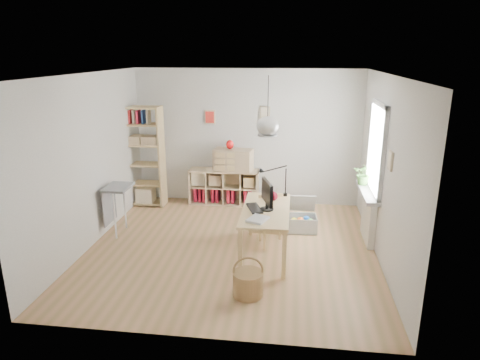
# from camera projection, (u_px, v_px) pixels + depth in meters

# --- Properties ---
(ground) EXTENTS (4.50, 4.50, 0.00)m
(ground) POSITION_uv_depth(u_px,v_px,m) (231.00, 248.00, 6.82)
(ground) COLOR tan
(ground) RESTS_ON ground
(room_shell) EXTENTS (4.50, 4.50, 4.50)m
(room_shell) POSITION_uv_depth(u_px,v_px,m) (268.00, 126.00, 6.03)
(room_shell) COLOR white
(room_shell) RESTS_ON ground
(window_unit) EXTENTS (0.07, 1.16, 1.46)m
(window_unit) POSITION_uv_depth(u_px,v_px,m) (377.00, 149.00, 6.67)
(window_unit) COLOR white
(window_unit) RESTS_ON ground
(radiator) EXTENTS (0.10, 0.80, 0.80)m
(radiator) POSITION_uv_depth(u_px,v_px,m) (369.00, 217.00, 7.01)
(radiator) COLOR white
(radiator) RESTS_ON ground
(windowsill) EXTENTS (0.22, 1.20, 0.06)m
(windowsill) POSITION_uv_depth(u_px,v_px,m) (368.00, 192.00, 6.89)
(windowsill) COLOR silver
(windowsill) RESTS_ON radiator
(desk) EXTENTS (0.70, 1.50, 0.75)m
(desk) POSITION_uv_depth(u_px,v_px,m) (266.00, 215.00, 6.42)
(desk) COLOR tan
(desk) RESTS_ON ground
(cube_shelf) EXTENTS (1.40, 0.38, 0.72)m
(cube_shelf) POSITION_uv_depth(u_px,v_px,m) (223.00, 189.00, 8.77)
(cube_shelf) COLOR tan
(cube_shelf) RESTS_ON ground
(tall_bookshelf) EXTENTS (0.80, 0.38, 2.00)m
(tall_bookshelf) POSITION_uv_depth(u_px,v_px,m) (143.00, 153.00, 8.46)
(tall_bookshelf) COLOR tan
(tall_bookshelf) RESTS_ON ground
(side_table) EXTENTS (0.40, 0.55, 0.85)m
(side_table) POSITION_uv_depth(u_px,v_px,m) (115.00, 196.00, 7.20)
(side_table) COLOR gray
(side_table) RESTS_ON ground
(chair) EXTENTS (0.49, 0.49, 0.81)m
(chair) POSITION_uv_depth(u_px,v_px,m) (272.00, 217.00, 6.85)
(chair) COLOR gray
(chair) RESTS_ON ground
(wicker_basket) EXTENTS (0.39, 0.39, 0.54)m
(wicker_basket) POSITION_uv_depth(u_px,v_px,m) (248.00, 283.00, 5.46)
(wicker_basket) COLOR olive
(wicker_basket) RESTS_ON ground
(storage_chest) EXTENTS (0.56, 0.63, 0.56)m
(storage_chest) POSITION_uv_depth(u_px,v_px,m) (301.00, 220.00, 7.47)
(storage_chest) COLOR silver
(storage_chest) RESTS_ON ground
(monitor) EXTENTS (0.20, 0.50, 0.44)m
(monitor) POSITION_uv_depth(u_px,v_px,m) (267.00, 194.00, 6.29)
(monitor) COLOR black
(monitor) RESTS_ON desk
(keyboard) EXTENTS (0.30, 0.47, 0.02)m
(keyboard) POSITION_uv_depth(u_px,v_px,m) (254.00, 208.00, 6.39)
(keyboard) COLOR black
(keyboard) RESTS_ON desk
(task_lamp) EXTENTS (0.46, 0.17, 0.49)m
(task_lamp) POSITION_uv_depth(u_px,v_px,m) (272.00, 177.00, 6.84)
(task_lamp) COLOR black
(task_lamp) RESTS_ON desk
(yarn_ball) EXTENTS (0.15, 0.15, 0.15)m
(yarn_ball) POSITION_uv_depth(u_px,v_px,m) (273.00, 196.00, 6.72)
(yarn_ball) COLOR #510A13
(yarn_ball) RESTS_ON desk
(paper_tray) EXTENTS (0.34, 0.37, 0.03)m
(paper_tray) POSITION_uv_depth(u_px,v_px,m) (258.00, 219.00, 5.96)
(paper_tray) COLOR silver
(paper_tray) RESTS_ON desk
(drawer_chest) EXTENTS (0.80, 0.46, 0.43)m
(drawer_chest) POSITION_uv_depth(u_px,v_px,m) (233.00, 160.00, 8.52)
(drawer_chest) COLOR tan
(drawer_chest) RESTS_ON cube_shelf
(red_vase) EXTENTS (0.15, 0.15, 0.18)m
(red_vase) POSITION_uv_depth(u_px,v_px,m) (230.00, 145.00, 8.43)
(red_vase) COLOR maroon
(red_vase) RESTS_ON drawer_chest
(potted_plant) EXTENTS (0.41, 0.39, 0.37)m
(potted_plant) POSITION_uv_depth(u_px,v_px,m) (364.00, 174.00, 7.14)
(potted_plant) COLOR #346124
(potted_plant) RESTS_ON windowsill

